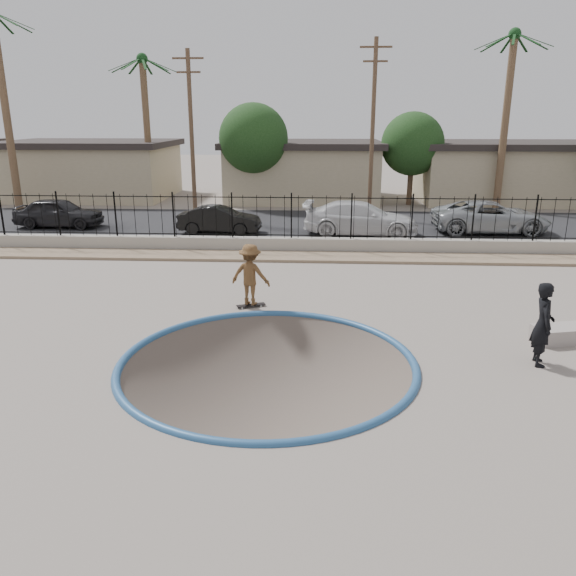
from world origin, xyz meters
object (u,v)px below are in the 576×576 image
(skateboard, at_px, (251,305))
(car_c, at_px, (361,218))
(videographer, at_px, (543,324))
(skater, at_px, (250,278))
(car_b, at_px, (220,220))
(car_d, at_px, (491,217))
(concrete_ledge, at_px, (565,334))
(car_a, at_px, (59,213))

(skateboard, bearing_deg, car_c, 46.63)
(skateboard, bearing_deg, videographer, -50.31)
(skater, xyz_separation_m, skateboard, (0.00, 0.00, -0.86))
(skater, xyz_separation_m, car_c, (4.03, 10.93, -0.09))
(skater, xyz_separation_m, car_b, (-2.83, 10.96, -0.23))
(videographer, relative_size, car_d, 0.35)
(car_b, bearing_deg, car_c, -87.23)
(skateboard, bearing_deg, concrete_ledge, -38.04)
(videographer, bearing_deg, car_c, 19.48)
(skater, bearing_deg, car_a, -32.83)
(car_d, bearing_deg, car_b, 92.19)
(skater, bearing_deg, car_d, -117.63)
(skater, height_order, concrete_ledge, skater)
(videographer, xyz_separation_m, concrete_ledge, (1.20, 1.45, -0.79))
(skater, bearing_deg, videographer, 166.62)
(car_d, bearing_deg, skater, 137.09)
(concrete_ledge, bearing_deg, car_c, 108.25)
(concrete_ledge, relative_size, car_c, 0.29)
(car_b, relative_size, car_d, 0.71)
(skateboard, height_order, car_d, car_d)
(concrete_ledge, xyz_separation_m, car_d, (2.06, 14.04, 0.61))
(concrete_ledge, bearing_deg, car_d, 81.66)
(car_a, xyz_separation_m, car_b, (8.51, -1.04, -0.10))
(skateboard, xyz_separation_m, car_a, (-11.34, 12.00, 0.73))
(car_b, height_order, car_d, car_d)
(concrete_ledge, height_order, car_d, car_d)
(car_a, height_order, car_b, car_a)
(concrete_ledge, bearing_deg, videographer, -129.51)
(concrete_ledge, relative_size, car_b, 0.40)
(skateboard, xyz_separation_m, car_b, (-2.83, 10.96, 0.63))
(skater, xyz_separation_m, concrete_ledge, (8.36, -2.23, -0.72))
(concrete_ledge, xyz_separation_m, car_c, (-4.34, 13.15, 0.63))
(skateboard, distance_m, car_c, 11.67)
(skater, height_order, car_d, skater)
(skateboard, distance_m, car_d, 15.77)
(videographer, bearing_deg, car_b, 41.68)
(skater, distance_m, car_b, 11.32)
(skateboard, bearing_deg, car_a, 110.24)
(skater, relative_size, skateboard, 2.07)
(videographer, relative_size, car_c, 0.36)
(concrete_ledge, distance_m, car_c, 13.86)
(videographer, bearing_deg, skateboard, 70.18)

